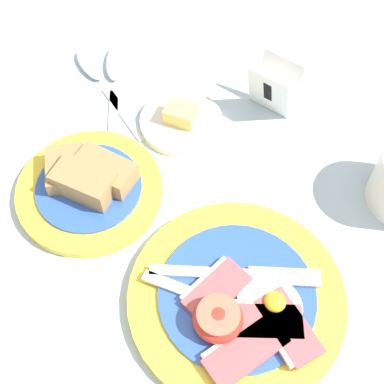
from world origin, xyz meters
name	(u,v)px	position (x,y,z in m)	size (l,w,h in m)	color
ground_plane	(177,245)	(0.00, 0.00, 0.00)	(3.00, 3.00, 0.00)	#A3BCD1
breakfast_plate	(238,302)	(0.10, -0.02, 0.01)	(0.23, 0.23, 0.04)	yellow
bread_plate	(88,186)	(-0.13, 0.00, 0.01)	(0.18, 0.18, 0.05)	yellow
butter_dish	(181,121)	(-0.10, 0.15, 0.01)	(0.11, 0.11, 0.03)	silver
number_card	(273,88)	(-0.01, 0.24, 0.04)	(0.06, 0.05, 0.07)	white
teaspoon_by_saucer	(98,77)	(-0.24, 0.16, 0.01)	(0.18, 0.10, 0.01)	silver
teaspoon_near_cup	(114,77)	(-0.22, 0.17, 0.01)	(0.13, 0.17, 0.01)	silver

